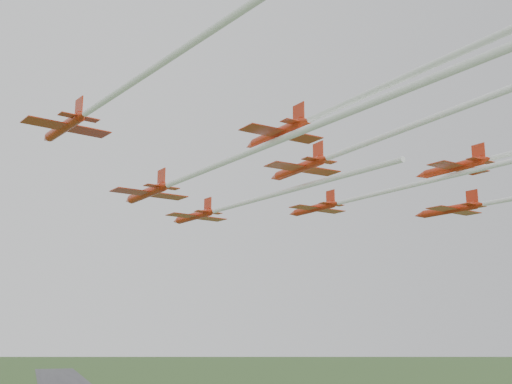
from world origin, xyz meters
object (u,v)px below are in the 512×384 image
object	(u,v)px
jet_lead	(230,207)
jet_row4_left	(346,103)
jet_row2_right	(383,192)
jet_row3_mid	(371,141)
jet_row3_left	(118,92)
jet_row3_right	(509,199)
jet_row2_left	(214,166)

from	to	relation	value
jet_lead	jet_row4_left	bearing A→B (deg)	-111.12
jet_row2_right	jet_row3_mid	world-z (taller)	jet_row3_mid
jet_row2_right	jet_row4_left	bearing A→B (deg)	-140.70
jet_row3_left	jet_row4_left	world-z (taller)	jet_row3_left
jet_lead	jet_row3_mid	distance (m)	29.12
jet_row3_left	jet_row3_mid	bearing A→B (deg)	-6.05
jet_row3_mid	jet_row3_right	bearing A→B (deg)	8.42
jet_row3_right	jet_lead	bearing A→B (deg)	132.21
jet_lead	jet_row2_left	xyz separation A→B (m)	(-8.33, -21.85, -0.20)
jet_row2_left	jet_row4_left	size ratio (longest dim) A/B	1.46
jet_row2_left	jet_row3_right	xyz separation A→B (m)	(40.66, 2.91, -0.24)
jet_row3_left	jet_row3_mid	xyz separation A→B (m)	(27.02, 5.88, 0.11)
jet_row4_left	jet_row3_mid	bearing A→B (deg)	40.01
jet_lead	jet_row3_mid	size ratio (longest dim) A/B	0.82
jet_row4_left	jet_row3_left	bearing A→B (deg)	143.80
jet_lead	jet_row3_mid	xyz separation A→B (m)	(6.91, -28.20, 2.23)
jet_row2_right	jet_row3_mid	size ratio (longest dim) A/B	1.00
jet_row2_right	jet_row3_left	bearing A→B (deg)	-165.66
jet_lead	jet_row4_left	size ratio (longest dim) A/B	1.06
jet_lead	jet_row2_right	bearing A→B (deg)	-52.27
jet_lead	jet_row2_right	world-z (taller)	jet_row2_right
jet_row2_left	jet_row3_right	bearing A→B (deg)	-11.51
jet_row3_mid	jet_row3_right	world-z (taller)	jet_row3_mid
jet_lead	jet_row2_left	world-z (taller)	jet_lead
jet_row2_right	jet_row3_left	size ratio (longest dim) A/B	1.17
jet_row2_left	jet_row3_left	distance (m)	17.14
jet_row3_right	jet_row4_left	bearing A→B (deg)	-164.90
jet_row3_mid	jet_row4_left	xyz separation A→B (m)	(-9.63, -13.10, -1.51)
jet_row3_mid	jet_row4_left	size ratio (longest dim) A/B	1.30
jet_lead	jet_row3_right	world-z (taller)	jet_lead
jet_row3_right	jet_row2_right	bearing A→B (deg)	138.25
jet_lead	jet_row3_left	xyz separation A→B (m)	(-20.11, -34.08, 2.12)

